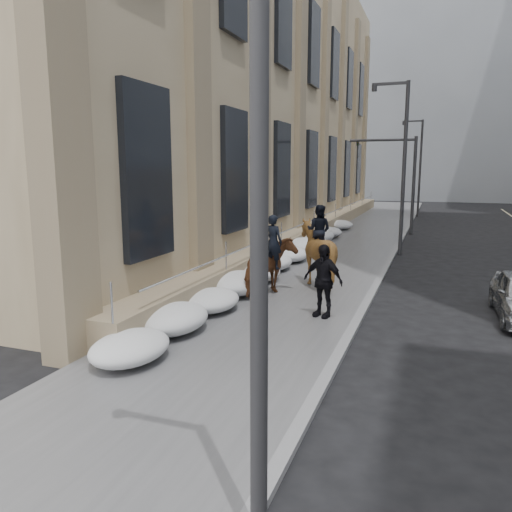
% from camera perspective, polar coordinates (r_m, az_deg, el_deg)
% --- Properties ---
extents(ground, '(140.00, 140.00, 0.00)m').
position_cam_1_polar(ground, '(12.08, -3.08, -9.94)').
color(ground, black).
rests_on(ground, ground).
extents(sidewalk, '(5.00, 80.00, 0.12)m').
position_cam_1_polar(sidewalk, '(21.31, 7.51, -1.01)').
color(sidewalk, '#4E4E50').
rests_on(sidewalk, ground).
extents(curb, '(0.24, 80.00, 0.12)m').
position_cam_1_polar(curb, '(20.92, 14.53, -1.46)').
color(curb, slate).
rests_on(curb, ground).
extents(limestone_building, '(6.10, 44.00, 18.00)m').
position_cam_1_polar(limestone_building, '(32.27, 2.36, 18.59)').
color(limestone_building, '#9A8565').
rests_on(limestone_building, ground).
extents(bg_building_mid, '(30.00, 12.00, 28.00)m').
position_cam_1_polar(bg_building_mid, '(71.12, 20.42, 17.47)').
color(bg_building_mid, slate).
rests_on(bg_building_mid, ground).
extents(bg_building_far, '(24.00, 12.00, 20.00)m').
position_cam_1_polar(bg_building_far, '(83.30, 13.14, 13.89)').
color(bg_building_far, gray).
rests_on(bg_building_far, ground).
extents(streetlight_near, '(1.71, 0.24, 8.00)m').
position_cam_1_polar(streetlight_near, '(4.78, -1.50, 15.40)').
color(streetlight_near, '#2D2D30').
rests_on(streetlight_near, ground).
extents(streetlight_mid, '(1.71, 0.24, 8.00)m').
position_cam_1_polar(streetlight_mid, '(24.49, 16.24, 10.75)').
color(streetlight_mid, '#2D2D30').
rests_on(streetlight_mid, ground).
extents(streetlight_far, '(1.71, 0.24, 8.00)m').
position_cam_1_polar(streetlight_far, '(44.47, 18.08, 10.19)').
color(streetlight_far, '#2D2D30').
rests_on(streetlight_far, ground).
extents(traffic_signal, '(4.10, 0.22, 6.00)m').
position_cam_1_polar(traffic_signal, '(32.52, 16.00, 9.49)').
color(traffic_signal, '#2D2D30').
rests_on(traffic_signal, ground).
extents(snow_bank, '(1.70, 18.10, 0.76)m').
position_cam_1_polar(snow_bank, '(19.80, 2.32, -0.58)').
color(snow_bank, silver).
rests_on(snow_bank, sidewalk).
extents(mounted_horse_left, '(1.41, 2.27, 2.56)m').
position_cam_1_polar(mounted_horse_left, '(15.75, 1.61, -1.02)').
color(mounted_horse_left, '#4E2C17').
rests_on(mounted_horse_left, sidewalk).
extents(mounted_horse_right, '(2.01, 2.21, 2.78)m').
position_cam_1_polar(mounted_horse_right, '(16.96, 7.00, 0.50)').
color(mounted_horse_right, '#4F3316').
rests_on(mounted_horse_right, sidewalk).
extents(pedestrian, '(1.27, 0.83, 2.00)m').
position_cam_1_polar(pedestrian, '(13.60, 7.65, -2.81)').
color(pedestrian, black).
rests_on(pedestrian, sidewalk).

